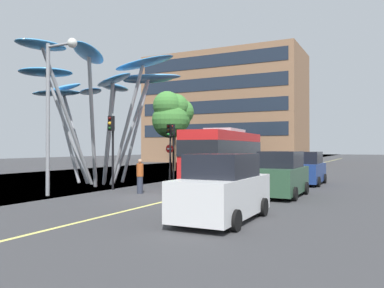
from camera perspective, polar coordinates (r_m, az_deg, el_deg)
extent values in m
cube|color=#38383A|center=(17.83, -5.60, -8.00)|extent=(120.00, 240.00, 0.10)
cube|color=#E0D666|center=(17.29, -2.58, -8.08)|extent=(0.16, 144.00, 0.01)
cube|color=red|center=(26.36, 4.91, -1.50)|extent=(3.17, 10.44, 2.94)
cube|color=black|center=(26.36, 4.91, -0.61)|extent=(3.20, 10.55, 0.94)
cube|color=yellow|center=(31.25, 7.75, 0.80)|extent=(1.36, 0.19, 0.36)
cube|color=#B2B2B7|center=(26.38, 4.91, 1.95)|extent=(2.09, 3.72, 0.24)
cylinder|color=black|center=(29.16, 9.14, -4.03)|extent=(0.35, 0.98, 0.96)
cylinder|color=black|center=(29.83, 4.52, -3.96)|extent=(0.35, 0.98, 0.96)
cylinder|color=black|center=(23.36, 5.68, -4.91)|extent=(0.35, 0.98, 0.96)
cylinder|color=black|center=(24.19, 0.06, -4.76)|extent=(0.35, 0.98, 0.96)
cylinder|color=#9EA0A5|center=(23.39, -9.58, 2.63)|extent=(2.90, 0.71, 7.18)
ellipsoid|color=#4299E0|center=(22.91, -7.17, 11.67)|extent=(4.51, 2.44, 0.71)
cylinder|color=#9EA0A5|center=(24.48, -8.96, 1.91)|extent=(2.42, 0.98, 6.68)
ellipsoid|color=#4CA3E5|center=(24.53, -6.34, 9.68)|extent=(4.27, 2.70, 0.39)
cylinder|color=#9EA0A5|center=(26.06, -8.26, 2.06)|extent=(1.22, 1.91, 6.94)
ellipsoid|color=#388EDB|center=(26.85, -6.39, 9.38)|extent=(3.25, 4.01, 0.96)
cylinder|color=#9EA0A5|center=(26.69, -11.97, 1.57)|extent=(0.88, 2.09, 6.53)
ellipsoid|color=#4299E0|center=(27.91, -11.28, 8.16)|extent=(2.76, 4.49, 0.64)
cylinder|color=#9EA0A5|center=(28.23, -14.32, 1.38)|extent=(2.27, 1.99, 6.47)
ellipsoid|color=#2D7FD1|center=(29.80, -14.68, 7.45)|extent=(3.89, 3.65, 0.39)
cylinder|color=#9EA0A5|center=(26.67, -16.79, 1.33)|extent=(2.63, 0.32, 6.32)
ellipsoid|color=#4CA3E5|center=(27.83, -18.53, 7.71)|extent=(3.31, 1.30, 0.87)
cylinder|color=#9EA0A5|center=(26.42, -17.81, 0.92)|extent=(1.95, 0.52, 5.90)
ellipsoid|color=#4CA3E5|center=(27.16, -19.32, 7.06)|extent=(3.78, 2.01, 0.39)
cylinder|color=#9EA0A5|center=(25.35, -17.89, 2.19)|extent=(2.32, 1.77, 6.98)
ellipsoid|color=#4299E0|center=(25.96, -20.68, 9.82)|extent=(3.62, 3.29, 0.56)
cylinder|color=#9EA0A5|center=(23.62, -17.71, 3.51)|extent=(0.75, 3.65, 7.92)
ellipsoid|color=#4CA3E5|center=(23.23, -21.21, 13.38)|extent=(1.97, 3.22, 0.51)
cylinder|color=#9EA0A5|center=(22.05, -14.42, 2.90)|extent=(1.47, 2.20, 7.22)
ellipsoid|color=#388EDB|center=(21.45, -14.90, 12.68)|extent=(3.53, 4.48, 0.63)
cylinder|color=#9EA0A5|center=(23.47, -12.19, 1.40)|extent=(1.88, 1.41, 6.16)
ellipsoid|color=#388EDB|center=(22.84, -11.49, 9.15)|extent=(4.41, 3.73, 0.66)
cylinder|color=black|center=(21.31, -11.54, -1.29)|extent=(0.12, 0.12, 3.96)
cube|color=black|center=(21.24, -11.76, 2.97)|extent=(0.28, 0.24, 0.80)
sphere|color=#390706|center=(21.16, -11.98, 3.69)|extent=(0.18, 0.18, 0.18)
sphere|color=orange|center=(21.14, -11.98, 2.99)|extent=(0.18, 0.18, 0.18)
sphere|color=black|center=(21.13, -11.98, 2.29)|extent=(0.18, 0.18, 0.18)
cylinder|color=black|center=(26.13, -3.20, -1.31)|extent=(0.12, 0.12, 3.82)
cube|color=black|center=(26.03, -3.35, 2.01)|extent=(0.28, 0.24, 0.80)
sphere|color=#390706|center=(25.93, -3.49, 2.60)|extent=(0.18, 0.18, 0.18)
sphere|color=#3A2707|center=(25.92, -3.49, 2.02)|extent=(0.18, 0.18, 0.18)
sphere|color=green|center=(25.91, -3.49, 1.45)|extent=(0.18, 0.18, 0.18)
cylinder|color=black|center=(27.75, -2.72, -1.16)|extent=(0.12, 0.12, 3.92)
cube|color=black|center=(27.65, -2.87, 2.07)|extent=(0.28, 0.24, 0.80)
sphere|color=red|center=(27.55, -3.00, 2.63)|extent=(0.18, 0.18, 0.18)
sphere|color=#3A2707|center=(27.54, -3.00, 2.08)|extent=(0.18, 0.18, 0.18)
sphere|color=black|center=(27.53, -3.00, 1.54)|extent=(0.18, 0.18, 0.18)
cylinder|color=black|center=(33.83, 3.97, -1.20)|extent=(0.12, 0.12, 3.73)
cube|color=black|center=(33.71, 3.88, 1.29)|extent=(0.28, 0.24, 0.80)
sphere|color=#390706|center=(33.60, 3.79, 1.74)|extent=(0.18, 0.18, 0.18)
sphere|color=#3A2707|center=(33.59, 3.79, 1.29)|extent=(0.18, 0.18, 0.18)
sphere|color=green|center=(33.59, 3.79, 0.85)|extent=(0.18, 0.18, 0.18)
cube|color=silver|center=(12.23, 4.51, -7.61)|extent=(1.81, 4.30, 1.17)
cube|color=black|center=(12.15, 4.51, -3.17)|extent=(1.67, 2.36, 0.73)
cylinder|color=black|center=(13.25, 10.40, -9.07)|extent=(0.20, 0.60, 0.60)
cylinder|color=black|center=(13.86, 3.09, -8.70)|extent=(0.20, 0.60, 0.60)
cylinder|color=black|center=(10.75, 6.36, -11.09)|extent=(0.20, 0.60, 0.60)
cylinder|color=black|center=(11.50, -2.30, -10.40)|extent=(0.20, 0.60, 0.60)
cube|color=#2D5138|center=(18.58, 12.93, -5.17)|extent=(1.78, 4.22, 1.16)
cube|color=black|center=(18.52, 12.92, -2.21)|extent=(1.64, 2.32, 0.75)
cylinder|color=black|center=(19.71, 16.36, -6.24)|extent=(0.20, 0.60, 0.60)
cylinder|color=black|center=(20.10, 11.33, -6.14)|extent=(0.20, 0.60, 0.60)
cylinder|color=black|center=(17.16, 14.80, -7.10)|extent=(0.20, 0.60, 0.60)
cylinder|color=black|center=(17.60, 9.08, -6.94)|extent=(0.20, 0.60, 0.60)
cube|color=navy|center=(24.95, 16.35, -4.03)|extent=(1.85, 4.07, 1.11)
cube|color=black|center=(24.91, 16.35, -1.92)|extent=(1.70, 2.24, 0.73)
cylinder|color=black|center=(26.08, 18.86, -4.82)|extent=(0.20, 0.60, 0.60)
cylinder|color=black|center=(26.40, 14.86, -4.78)|extent=(0.20, 0.60, 0.60)
cylinder|color=black|center=(23.59, 18.03, -5.29)|extent=(0.20, 0.60, 0.60)
cylinder|color=black|center=(23.94, 13.62, -5.23)|extent=(0.20, 0.60, 0.60)
cylinder|color=gray|center=(19.55, -20.39, 3.38)|extent=(0.18, 0.18, 7.18)
cylinder|color=gray|center=(19.55, -18.80, 13.60)|extent=(1.52, 0.12, 0.12)
sphere|color=silver|center=(19.03, -17.15, 13.99)|extent=(0.44, 0.44, 0.44)
cylinder|color=brown|center=(37.75, -2.66, -1.06)|extent=(0.33, 0.33, 3.82)
sphere|color=#428438|center=(38.21, -2.45, 5.49)|extent=(2.57, 2.57, 2.57)
sphere|color=#428438|center=(37.82, -3.65, 5.66)|extent=(2.78, 2.78, 2.78)
sphere|color=#428438|center=(38.81, -1.64, 4.73)|extent=(2.59, 2.59, 2.59)
sphere|color=#428438|center=(38.51, -2.10, 3.65)|extent=(2.50, 2.50, 2.50)
sphere|color=#428438|center=(38.00, -3.22, 3.55)|extent=(3.55, 3.55, 3.55)
cylinder|color=#2D3342|center=(19.42, -7.64, -5.98)|extent=(0.29, 0.29, 0.84)
cylinder|color=#99471E|center=(19.37, -7.64, -3.79)|extent=(0.34, 0.34, 0.64)
sphere|color=#937056|center=(19.35, -7.64, -2.51)|extent=(0.22, 0.22, 0.22)
cylinder|color=gray|center=(27.59, -3.28, -2.66)|extent=(0.08, 0.08, 2.48)
cylinder|color=red|center=(27.54, -3.31, -0.71)|extent=(0.60, 0.03, 0.60)
cube|color=white|center=(27.52, -3.34, -0.71)|extent=(0.40, 0.04, 0.11)
cube|color=#936B4C|center=(61.32, 4.84, 5.10)|extent=(23.85, 11.28, 16.53)
cube|color=#1E2838|center=(55.87, 2.69, 2.08)|extent=(22.42, 0.08, 1.85)
cube|color=#1E2838|center=(56.11, 2.69, 5.45)|extent=(22.42, 0.08, 1.85)
cube|color=#1E2838|center=(56.55, 2.69, 8.79)|extent=(22.42, 0.08, 1.85)
cube|color=#1E2838|center=(57.18, 2.69, 12.06)|extent=(22.42, 0.08, 1.85)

